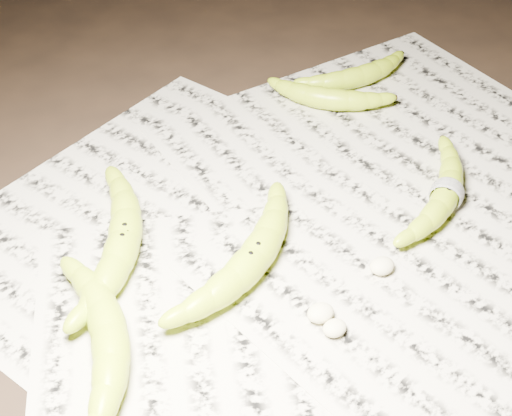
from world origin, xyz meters
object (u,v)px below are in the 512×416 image
banana_center (253,257)px  banana_taped (447,192)px  banana_left_a (123,239)px  banana_left_b (109,333)px  banana_upper_b (327,96)px  banana_upper_a (359,74)px

banana_center → banana_taped: (0.28, -0.02, -0.00)m
banana_left_a → banana_center: 0.16m
banana_left_b → banana_taped: bearing=-76.0°
banana_taped → banana_upper_b: size_ratio=1.23×
banana_upper_a → banana_center: bearing=-138.7°
banana_upper_b → banana_left_a: bearing=-115.5°
banana_left_a → banana_upper_b: bearing=-39.1°
banana_taped → banana_upper_a: bearing=40.7°
banana_left_a → banana_center: size_ratio=1.04×
banana_left_b → banana_upper_a: 0.61m
banana_center → banana_upper_b: size_ratio=1.36×
banana_upper_a → banana_upper_b: (-0.08, -0.03, 0.00)m
banana_center → banana_left_b: bearing=155.7°
banana_left_b → banana_upper_b: bearing=-45.9°
banana_upper_a → banana_upper_b: 0.09m
banana_center → banana_upper_b: bearing=11.4°
banana_center → banana_taped: 0.28m
banana_left_a → banana_upper_b: 0.41m
banana_left_a → banana_taped: bearing=-76.2°
banana_left_a → banana_left_b: 0.14m
banana_center → banana_upper_a: size_ratio=1.31×
banana_left_b → banana_center: bearing=-69.8°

